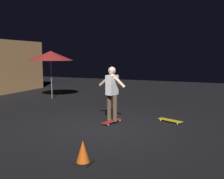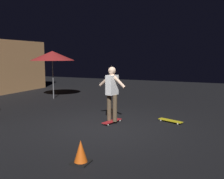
# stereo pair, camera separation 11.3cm
# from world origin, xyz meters

# --- Properties ---
(ground_plane) EXTENTS (28.00, 28.00, 0.00)m
(ground_plane) POSITION_xyz_m (0.00, 0.00, 0.00)
(ground_plane) COLOR black
(patio_umbrella) EXTENTS (2.10, 2.10, 2.30)m
(patio_umbrella) POSITION_xyz_m (3.37, 4.38, 2.07)
(patio_umbrella) COLOR slate
(patio_umbrella) RESTS_ON ground_plane
(skateboard_ridden) EXTENTS (0.81, 0.39, 0.07)m
(skateboard_ridden) POSITION_xyz_m (0.42, -0.02, 0.06)
(skateboard_ridden) COLOR #AD1E23
(skateboard_ridden) RESTS_ON ground_plane
(skateboard_spare) EXTENTS (0.46, 0.80, 0.07)m
(skateboard_spare) POSITION_xyz_m (1.22, -1.66, 0.06)
(skateboard_spare) COLOR gold
(skateboard_spare) RESTS_ON ground_plane
(skater) EXTENTS (0.42, 0.97, 1.67)m
(skater) POSITION_xyz_m (0.42, -0.02, 1.04)
(skater) COLOR brown
(skater) RESTS_ON skateboard_ridden
(traffic_cone) EXTENTS (0.34, 0.34, 0.46)m
(traffic_cone) POSITION_xyz_m (-2.48, -0.62, 0.21)
(traffic_cone) COLOR black
(traffic_cone) RESTS_ON ground_plane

